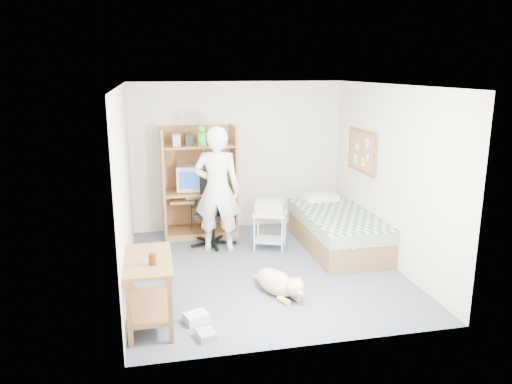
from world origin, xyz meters
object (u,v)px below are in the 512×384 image
office_chair (213,219)px  printer_cart (270,225)px  bed (337,230)px  side_desk (149,281)px  computer_hutch (199,186)px  person (217,190)px  dog (278,283)px

office_chair → printer_cart: 0.92m
bed → side_desk: bearing=-147.5°
computer_hutch → side_desk: computer_hutch is taller
office_chair → printer_cart: bearing=-12.2°
side_desk → office_chair: bearing=67.4°
bed → side_desk: (-2.85, -1.82, 0.21)m
side_desk → person: (1.03, 2.10, 0.46)m
side_desk → dog: (1.54, 0.39, -0.34)m
side_desk → office_chair: office_chair is taller
computer_hutch → office_chair: computer_hutch is taller
bed → office_chair: bearing=162.2°
office_chair → printer_cart: office_chair is taller
dog → printer_cart: bearing=56.5°
person → dog: bearing=122.0°
bed → dog: bed is taller
bed → office_chair: office_chair is taller
bed → person: size_ratio=1.06×
computer_hutch → office_chair: (0.15, -0.53, -0.41)m
person → side_desk: bearing=79.4°
side_desk → printer_cart: side_desk is taller
office_chair → dog: office_chair is taller
dog → printer_cart: (0.28, 1.59, 0.23)m
printer_cart → person: bearing=-166.6°
computer_hutch → printer_cart: 1.43m
side_desk → person: 2.38m
printer_cart → office_chair: bearing=174.4°
bed → side_desk: size_ratio=2.02×
bed → person: person is taller
printer_cart → bed: bearing=13.4°
side_desk → person: bearing=63.8°
side_desk → printer_cart: (1.82, 1.98, -0.11)m
computer_hutch → person: person is taller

